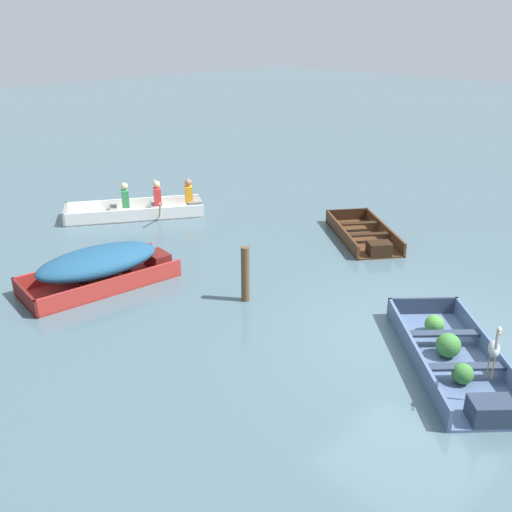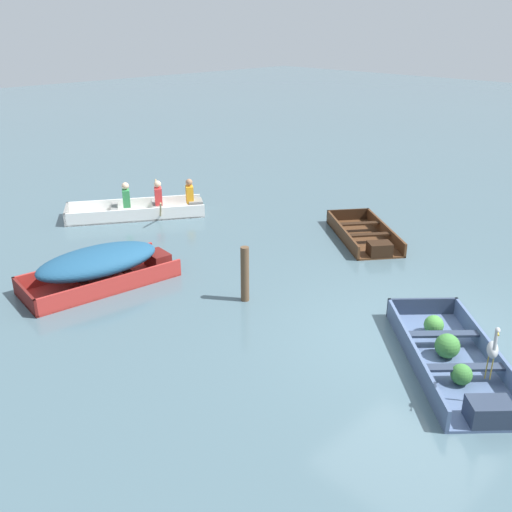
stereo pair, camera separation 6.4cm
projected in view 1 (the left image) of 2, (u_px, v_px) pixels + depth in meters
ground_plane at (421, 339)px, 9.05m from camera, size 80.00×80.00×0.00m
dinghy_slate_blue_foreground at (454, 358)px, 8.29m from camera, size 2.93×3.02×0.41m
skiff_red_near_moored at (100, 265)px, 10.76m from camera, size 2.98×1.52×0.72m
skiff_dark_varnish_mid_moored at (364, 236)px, 13.05m from camera, size 2.36×2.66×0.31m
rowboat_white_with_crew at (144, 208)px, 14.64m from camera, size 3.45×2.69×0.90m
heron_on_dinghy at (494, 348)px, 7.18m from camera, size 0.44×0.27×0.84m
mooring_post at (245, 274)px, 10.11m from camera, size 0.15×0.15×1.03m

